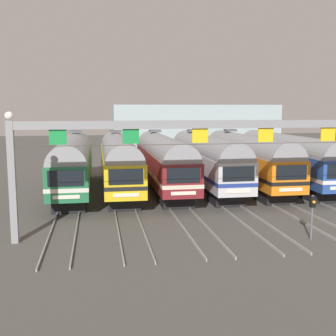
# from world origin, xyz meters

# --- Properties ---
(ground_plane) EXTENTS (160.00, 160.00, 0.00)m
(ground_plane) POSITION_xyz_m (0.00, 0.00, 0.00)
(ground_plane) COLOR #4C4944
(track_bed) EXTENTS (20.75, 70.00, 0.15)m
(track_bed) POSITION_xyz_m (0.00, 17.00, 0.07)
(track_bed) COLOR gray
(track_bed) RESTS_ON ground
(commuter_train_green) EXTENTS (2.88, 18.06, 5.05)m
(commuter_train_green) POSITION_xyz_m (-9.62, -0.00, 2.69)
(commuter_train_green) COLOR #236B42
(commuter_train_green) RESTS_ON ground
(commuter_train_yellow) EXTENTS (2.88, 18.06, 5.05)m
(commuter_train_yellow) POSITION_xyz_m (-5.77, -0.00, 2.69)
(commuter_train_yellow) COLOR gold
(commuter_train_yellow) RESTS_ON ground
(commuter_train_maroon) EXTENTS (2.88, 18.06, 5.05)m
(commuter_train_maroon) POSITION_xyz_m (-1.92, -0.00, 2.69)
(commuter_train_maroon) COLOR maroon
(commuter_train_maroon) RESTS_ON ground
(commuter_train_silver) EXTENTS (2.88, 18.06, 5.05)m
(commuter_train_silver) POSITION_xyz_m (1.92, -0.00, 2.69)
(commuter_train_silver) COLOR silver
(commuter_train_silver) RESTS_ON ground
(commuter_train_orange) EXTENTS (2.88, 18.06, 5.05)m
(commuter_train_orange) POSITION_xyz_m (5.77, -0.00, 2.69)
(commuter_train_orange) COLOR orange
(commuter_train_orange) RESTS_ON ground
(commuter_train_blue) EXTENTS (2.88, 18.06, 5.05)m
(commuter_train_blue) POSITION_xyz_m (9.62, -0.00, 2.69)
(commuter_train_blue) COLOR #284C9E
(commuter_train_blue) RESTS_ON ground
(catenary_gantry) EXTENTS (24.48, 0.44, 6.97)m
(catenary_gantry) POSITION_xyz_m (0.00, -13.50, 5.32)
(catenary_gantry) COLOR gray
(catenary_gantry) RESTS_ON ground
(yard_signal_mast) EXTENTS (0.28, 0.35, 2.49)m
(yard_signal_mast) POSITION_xyz_m (3.85, -15.66, 1.75)
(yard_signal_mast) COLOR #59595E
(yard_signal_mast) RESTS_ON ground
(maintenance_building) EXTENTS (28.78, 10.00, 7.76)m
(maintenance_building) POSITION_xyz_m (9.54, 38.00, 3.88)
(maintenance_building) COLOR #9EB2B7
(maintenance_building) RESTS_ON ground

